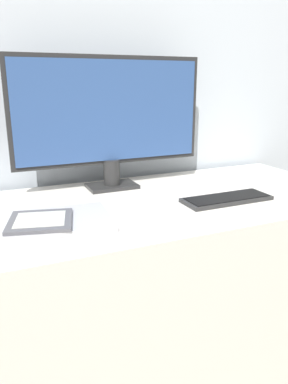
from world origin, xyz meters
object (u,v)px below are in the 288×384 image
Objects in this scene: monitor at (110,117)px; ereader at (40,221)px; laptop at (44,223)px; keyboard at (227,199)px.

monitor reaches higher than ereader.
ereader reaches higher than laptop.
laptop reaches higher than keyboard.
ereader is (-0.29, -0.29, -0.22)m from monitor.
laptop is 0.02m from ereader.
monitor is 0.46m from keyboard.
monitor is 0.47m from ereader.
laptop is at bearing 58.93° from ereader.
monitor is 2.31× the size of keyboard.
ereader is at bearing -134.68° from monitor.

